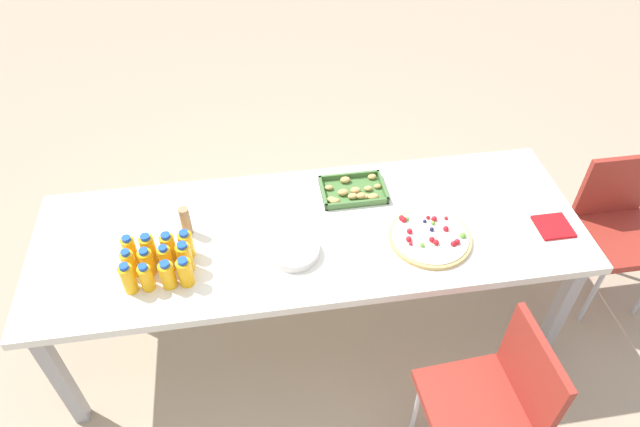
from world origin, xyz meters
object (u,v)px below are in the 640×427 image
(juice_bottle_4, at_px, (129,264))
(snack_tray, at_px, (353,191))
(napkin_stack, at_px, (553,226))
(party_table, at_px, (311,239))
(juice_bottle_2, at_px, (168,275))
(juice_bottle_11, at_px, (186,245))
(plate_stack, at_px, (294,251))
(juice_bottle_6, at_px, (166,260))
(juice_bottle_10, at_px, (169,247))
(chair_end, at_px, (618,222))
(juice_bottle_7, at_px, (185,257))
(juice_bottle_1, at_px, (146,278))
(juice_bottle_5, at_px, (147,262))
(chair_near_right, at_px, (495,398))
(juice_bottle_3, at_px, (185,272))
(juice_bottle_9, at_px, (149,249))
(juice_bottle_8, at_px, (130,250))
(fruit_pizza, at_px, (430,237))
(cardboard_tube, at_px, (186,221))
(juice_bottle_0, at_px, (128,279))

(juice_bottle_4, xyz_separation_m, snack_tray, (1.00, 0.35, -0.05))
(snack_tray, bearing_deg, napkin_stack, -23.29)
(party_table, bearing_deg, juice_bottle_2, -159.86)
(juice_bottle_11, bearing_deg, plate_stack, -8.15)
(juice_bottle_6, distance_m, snack_tray, 0.92)
(party_table, distance_m, juice_bottle_10, 0.62)
(juice_bottle_6, height_order, juice_bottle_11, juice_bottle_6)
(chair_end, distance_m, juice_bottle_11, 2.16)
(napkin_stack, bearing_deg, party_table, 171.97)
(juice_bottle_7, relative_size, juice_bottle_11, 1.07)
(juice_bottle_6, bearing_deg, juice_bottle_2, -83.56)
(plate_stack, bearing_deg, juice_bottle_1, -171.46)
(juice_bottle_7, bearing_deg, juice_bottle_5, 178.93)
(juice_bottle_4, bearing_deg, chair_near_right, -24.80)
(juice_bottle_3, distance_m, juice_bottle_6, 0.11)
(juice_bottle_4, bearing_deg, juice_bottle_10, 23.47)
(juice_bottle_9, bearing_deg, juice_bottle_4, -137.08)
(chair_near_right, relative_size, juice_bottle_7, 5.54)
(juice_bottle_10, bearing_deg, juice_bottle_8, 177.04)
(juice_bottle_1, distance_m, fruit_pizza, 1.20)
(juice_bottle_8, bearing_deg, cardboard_tube, 30.53)
(chair_end, bearing_deg, juice_bottle_1, 6.98)
(juice_bottle_0, xyz_separation_m, juice_bottle_7, (0.22, 0.08, 0.00))
(juice_bottle_11, xyz_separation_m, plate_stack, (0.44, -0.06, -0.05))
(chair_near_right, relative_size, juice_bottle_1, 6.22)
(juice_bottle_2, relative_size, fruit_pizza, 0.37)
(juice_bottle_10, bearing_deg, chair_end, 3.32)
(juice_bottle_8, xyz_separation_m, snack_tray, (1.00, 0.28, -0.05))
(juice_bottle_6, xyz_separation_m, snack_tray, (0.85, 0.35, -0.05))
(napkin_stack, distance_m, cardboard_tube, 1.63)
(juice_bottle_2, xyz_separation_m, juice_bottle_11, (0.07, 0.15, 0.00))
(chair_end, bearing_deg, juice_bottle_8, 3.02)
(fruit_pizza, bearing_deg, juice_bottle_3, -175.39)
(juice_bottle_0, bearing_deg, juice_bottle_5, 51.11)
(juice_bottle_7, bearing_deg, chair_end, 5.30)
(juice_bottle_5, bearing_deg, cardboard_tube, 53.70)
(party_table, relative_size, cardboard_tube, 16.96)
(juice_bottle_1, bearing_deg, juice_bottle_5, 91.60)
(chair_end, xyz_separation_m, juice_bottle_0, (-2.36, -0.28, 0.32))
(party_table, bearing_deg, juice_bottle_4, -169.40)
(party_table, xyz_separation_m, juice_bottle_8, (-0.76, -0.07, 0.13))
(chair_end, xyz_separation_m, juice_bottle_11, (-2.13, -0.12, 0.31))
(juice_bottle_5, xyz_separation_m, juice_bottle_11, (0.16, 0.07, 0.00))
(plate_stack, relative_size, napkin_stack, 1.44)
(juice_bottle_6, bearing_deg, juice_bottle_0, -150.17)
(juice_bottle_10, distance_m, snack_tray, 0.89)
(chair_near_right, distance_m, juice_bottle_6, 1.42)
(party_table, relative_size, napkin_stack, 16.25)
(juice_bottle_5, xyz_separation_m, juice_bottle_10, (0.08, 0.07, 0.00))
(party_table, relative_size, juice_bottle_3, 17.37)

